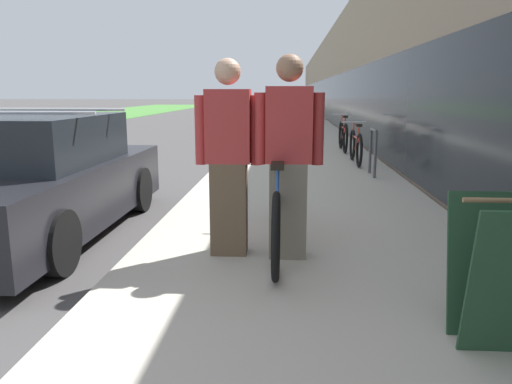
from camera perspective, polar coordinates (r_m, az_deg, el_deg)
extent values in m
cube|color=#BCB5A5|center=(24.08, 4.42, 7.64)|extent=(3.54, 70.00, 0.12)
cube|color=gray|center=(32.81, 16.62, 12.28)|extent=(10.00, 70.00, 4.80)
cube|color=#1E2328|center=(32.10, 7.69, 10.63)|extent=(0.10, 63.00, 2.20)
cube|color=#478438|center=(31.08, -21.86, 7.62)|extent=(7.17, 70.00, 0.03)
torus|color=black|center=(5.84, 2.80, 0.21)|extent=(0.06, 0.72, 0.72)
torus|color=black|center=(3.98, 2.30, -5.11)|extent=(0.06, 0.72, 0.72)
cylinder|color=#2D56A8|center=(4.86, 2.62, 0.58)|extent=(0.04, 1.63, 0.04)
cylinder|color=#2D56A8|center=(4.50, 2.51, -1.62)|extent=(0.04, 0.97, 0.33)
cylinder|color=#2D56A8|center=(4.23, 2.47, 1.02)|extent=(0.03, 0.03, 0.30)
cube|color=black|center=(4.20, 2.48, 3.02)|extent=(0.11, 0.22, 0.05)
cylinder|color=#2D56A8|center=(5.63, 2.81, 3.69)|extent=(0.03, 0.03, 0.32)
cylinder|color=silver|center=(5.61, 2.82, 5.29)|extent=(0.52, 0.03, 0.03)
cube|color=#756B5B|center=(4.55, 3.67, -2.06)|extent=(0.33, 0.24, 0.87)
cube|color=#B23333|center=(4.43, 3.79, 7.66)|extent=(0.41, 0.24, 0.67)
cylinder|color=#B23333|center=(4.44, 0.46, 7.24)|extent=(0.10, 0.10, 0.63)
cylinder|color=#B23333|center=(4.44, 7.11, 7.15)|extent=(0.10, 0.10, 0.63)
sphere|color=#936B51|center=(4.43, 3.88, 13.97)|extent=(0.24, 0.24, 0.24)
cube|color=brown|center=(4.64, -3.09, -1.89)|extent=(0.33, 0.24, 0.86)
cube|color=#B23333|center=(4.52, -3.20, 7.49)|extent=(0.40, 0.24, 0.66)
cylinder|color=#B23333|center=(4.56, -6.36, 7.04)|extent=(0.10, 0.10, 0.62)
cylinder|color=#B23333|center=(4.50, 0.02, 7.06)|extent=(0.10, 0.10, 0.62)
sphere|color=tan|center=(4.52, -3.26, 13.59)|extent=(0.23, 0.23, 0.23)
cylinder|color=#4C4C51|center=(8.99, 13.48, 4.15)|extent=(0.05, 0.05, 0.82)
cylinder|color=#4C4C51|center=(9.53, 12.94, 4.57)|extent=(0.05, 0.05, 0.82)
cylinder|color=#4C4C51|center=(9.22, 13.32, 6.90)|extent=(0.05, 0.55, 0.05)
torus|color=black|center=(11.31, 10.97, 5.33)|extent=(0.06, 0.68, 0.68)
torus|color=black|center=(10.23, 11.72, 4.68)|extent=(0.06, 0.68, 0.68)
cylinder|color=red|center=(10.75, 11.37, 6.11)|extent=(0.04, 0.94, 0.04)
cylinder|color=red|center=(10.54, 11.50, 5.48)|extent=(0.04, 0.57, 0.31)
cylinder|color=red|center=(10.39, 11.65, 6.71)|extent=(0.03, 0.03, 0.28)
cube|color=black|center=(10.38, 11.68, 7.48)|extent=(0.11, 0.22, 0.05)
cylinder|color=red|center=(11.20, 11.09, 7.09)|extent=(0.03, 0.03, 0.30)
cylinder|color=silver|center=(11.19, 11.12, 7.84)|extent=(0.52, 0.03, 0.03)
torus|color=black|center=(13.59, 9.69, 6.46)|extent=(0.06, 0.73, 0.73)
torus|color=black|center=(12.54, 10.17, 6.05)|extent=(0.06, 0.73, 0.73)
cylinder|color=red|center=(13.04, 9.95, 7.23)|extent=(0.04, 0.90, 0.04)
cylinder|color=red|center=(12.84, 10.04, 6.70)|extent=(0.04, 0.55, 0.33)
cylinder|color=red|center=(12.70, 10.14, 7.80)|extent=(0.03, 0.03, 0.30)
cube|color=black|center=(12.69, 10.16, 8.48)|extent=(0.11, 0.22, 0.05)
cylinder|color=red|center=(13.48, 9.78, 8.04)|extent=(0.03, 0.03, 0.32)
cylinder|color=silver|center=(13.47, 9.80, 8.72)|extent=(0.52, 0.03, 0.03)
cube|color=#23472D|center=(3.47, 25.49, -7.39)|extent=(0.56, 0.20, 0.89)
cube|color=black|center=(6.14, -23.81, -0.15)|extent=(1.72, 4.09, 0.67)
cube|color=#1E2328|center=(6.06, -24.26, 5.45)|extent=(1.48, 2.05, 0.53)
cylinder|color=silver|center=(6.44, -22.62, 8.70)|extent=(1.84, 0.04, 0.04)
cylinder|color=silver|center=(5.65, -26.66, 8.12)|extent=(1.84, 0.04, 0.04)
cylinder|color=black|center=(7.61, -24.80, 0.40)|extent=(0.22, 0.60, 0.60)
cylinder|color=black|center=(6.99, -13.27, 0.27)|extent=(0.22, 0.60, 0.60)
cylinder|color=black|center=(4.77, -21.86, -5.43)|extent=(0.22, 0.60, 0.60)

